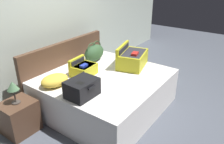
{
  "coord_description": "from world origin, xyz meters",
  "views": [
    {
      "loc": [
        -2.52,
        -1.54,
        2.12
      ],
      "look_at": [
        0.0,
        0.27,
        0.68
      ],
      "focal_mm": 35.89,
      "sensor_mm": 36.0,
      "label": 1
    }
  ],
  "objects_px": {
    "bed": "(106,92)",
    "pillow_near_headboard": "(55,80)",
    "hard_case_large": "(132,58)",
    "duffel_bag": "(94,53)",
    "hard_case_medium": "(82,88)",
    "hard_case_small": "(83,69)",
    "table_lamp": "(13,87)",
    "nightstand": "(19,117)"
  },
  "relations": [
    {
      "from": "bed",
      "to": "pillow_near_headboard",
      "type": "bearing_deg",
      "value": 149.53
    },
    {
      "from": "hard_case_large",
      "to": "duffel_bag",
      "type": "distance_m",
      "value": 0.72
    },
    {
      "from": "hard_case_medium",
      "to": "hard_case_small",
      "type": "bearing_deg",
      "value": 41.43
    },
    {
      "from": "pillow_near_headboard",
      "to": "hard_case_small",
      "type": "bearing_deg",
      "value": -10.98
    },
    {
      "from": "hard_case_medium",
      "to": "duffel_bag",
      "type": "height_order",
      "value": "duffel_bag"
    },
    {
      "from": "hard_case_small",
      "to": "table_lamp",
      "type": "xyz_separation_m",
      "value": [
        -1.02,
        0.3,
        0.03
      ]
    },
    {
      "from": "hard_case_large",
      "to": "hard_case_small",
      "type": "distance_m",
      "value": 0.87
    },
    {
      "from": "hard_case_large",
      "to": "hard_case_medium",
      "type": "distance_m",
      "value": 1.24
    },
    {
      "from": "hard_case_large",
      "to": "duffel_bag",
      "type": "xyz_separation_m",
      "value": [
        -0.18,
        0.69,
        0.01
      ]
    },
    {
      "from": "hard_case_small",
      "to": "table_lamp",
      "type": "relative_size",
      "value": 1.2
    },
    {
      "from": "hard_case_small",
      "to": "nightstand",
      "type": "xyz_separation_m",
      "value": [
        -1.02,
        0.3,
        -0.45
      ]
    },
    {
      "from": "duffel_bag",
      "to": "pillow_near_headboard",
      "type": "height_order",
      "value": "duffel_bag"
    },
    {
      "from": "duffel_bag",
      "to": "table_lamp",
      "type": "height_order",
      "value": "duffel_bag"
    },
    {
      "from": "bed",
      "to": "nightstand",
      "type": "xyz_separation_m",
      "value": [
        -1.2,
        0.61,
        -0.05
      ]
    },
    {
      "from": "hard_case_small",
      "to": "pillow_near_headboard",
      "type": "distance_m",
      "value": 0.52
    },
    {
      "from": "bed",
      "to": "hard_case_medium",
      "type": "xyz_separation_m",
      "value": [
        -0.67,
        -0.12,
        0.41
      ]
    },
    {
      "from": "duffel_bag",
      "to": "table_lamp",
      "type": "relative_size",
      "value": 1.47
    },
    {
      "from": "hard_case_large",
      "to": "table_lamp",
      "type": "xyz_separation_m",
      "value": [
        -1.77,
        0.75,
        -0.01
      ]
    },
    {
      "from": "hard_case_medium",
      "to": "hard_case_small",
      "type": "xyz_separation_m",
      "value": [
        0.49,
        0.42,
        -0.02
      ]
    },
    {
      "from": "hard_case_medium",
      "to": "table_lamp",
      "type": "xyz_separation_m",
      "value": [
        -0.53,
        0.73,
        0.02
      ]
    },
    {
      "from": "hard_case_medium",
      "to": "hard_case_small",
      "type": "distance_m",
      "value": 0.65
    },
    {
      "from": "bed",
      "to": "hard_case_small",
      "type": "xyz_separation_m",
      "value": [
        -0.17,
        0.3,
        0.39
      ]
    },
    {
      "from": "pillow_near_headboard",
      "to": "hard_case_medium",
      "type": "bearing_deg",
      "value": -88.67
    },
    {
      "from": "hard_case_large",
      "to": "table_lamp",
      "type": "relative_size",
      "value": 2.07
    },
    {
      "from": "hard_case_medium",
      "to": "nightstand",
      "type": "relative_size",
      "value": 0.87
    },
    {
      "from": "bed",
      "to": "hard_case_large",
      "type": "distance_m",
      "value": 0.73
    },
    {
      "from": "hard_case_small",
      "to": "pillow_near_headboard",
      "type": "xyz_separation_m",
      "value": [
        -0.51,
        0.1,
        -0.02
      ]
    },
    {
      "from": "bed",
      "to": "hard_case_large",
      "type": "relative_size",
      "value": 2.74
    },
    {
      "from": "duffel_bag",
      "to": "nightstand",
      "type": "bearing_deg",
      "value": 178.01
    },
    {
      "from": "hard_case_large",
      "to": "nightstand",
      "type": "relative_size",
      "value": 1.42
    },
    {
      "from": "hard_case_small",
      "to": "duffel_bag",
      "type": "relative_size",
      "value": 0.82
    },
    {
      "from": "bed",
      "to": "hard_case_large",
      "type": "height_order",
      "value": "hard_case_large"
    },
    {
      "from": "bed",
      "to": "hard_case_small",
      "type": "relative_size",
      "value": 4.72
    },
    {
      "from": "bed",
      "to": "nightstand",
      "type": "height_order",
      "value": "bed"
    },
    {
      "from": "nightstand",
      "to": "bed",
      "type": "bearing_deg",
      "value": -26.84
    },
    {
      "from": "bed",
      "to": "pillow_near_headboard",
      "type": "relative_size",
      "value": 4.43
    },
    {
      "from": "hard_case_medium",
      "to": "table_lamp",
      "type": "height_order",
      "value": "hard_case_medium"
    },
    {
      "from": "nightstand",
      "to": "table_lamp",
      "type": "distance_m",
      "value": 0.48
    },
    {
      "from": "hard_case_large",
      "to": "duffel_bag",
      "type": "bearing_deg",
      "value": 89.97
    },
    {
      "from": "hard_case_large",
      "to": "table_lamp",
      "type": "height_order",
      "value": "hard_case_large"
    },
    {
      "from": "duffel_bag",
      "to": "pillow_near_headboard",
      "type": "relative_size",
      "value": 1.14
    },
    {
      "from": "hard_case_large",
      "to": "table_lamp",
      "type": "bearing_deg",
      "value": 142.42
    }
  ]
}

